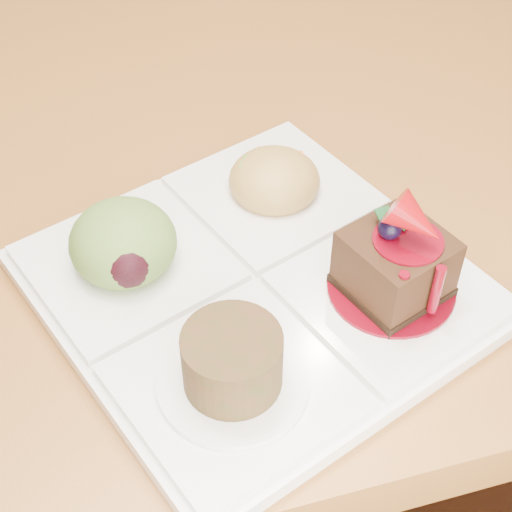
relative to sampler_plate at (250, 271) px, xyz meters
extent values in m
plane|color=#593019|center=(0.15, 0.75, -0.77)|extent=(6.00, 6.00, 0.00)
cylinder|color=black|center=(0.63, 0.80, -0.58)|extent=(0.03, 0.03, 0.38)
cylinder|color=black|center=(0.68, 1.11, -0.58)|extent=(0.03, 0.03, 0.38)
cube|color=white|center=(0.00, 0.00, -0.01)|extent=(0.32, 0.32, 0.01)
cube|color=white|center=(0.08, -0.04, 0.00)|extent=(0.15, 0.15, 0.01)
cube|color=white|center=(-0.03, -0.08, 0.00)|extent=(0.15, 0.15, 0.01)
cube|color=white|center=(-0.08, 0.03, 0.00)|extent=(0.15, 0.15, 0.01)
cube|color=white|center=(0.04, 0.08, 0.00)|extent=(0.15, 0.15, 0.01)
cylinder|color=#60030F|center=(0.08, -0.04, 0.00)|extent=(0.08, 0.08, 0.00)
cube|color=black|center=(0.08, -0.04, 0.00)|extent=(0.07, 0.07, 0.01)
cube|color=black|center=(0.08, -0.04, 0.02)|extent=(0.07, 0.07, 0.04)
cylinder|color=#60030F|center=(0.08, -0.04, 0.04)|extent=(0.04, 0.04, 0.00)
sphere|color=black|center=(0.08, -0.03, 0.05)|extent=(0.01, 0.01, 0.01)
cone|color=#9F0A0E|center=(0.09, -0.04, 0.06)|extent=(0.05, 0.05, 0.04)
cube|color=#11461B|center=(0.08, -0.03, 0.05)|extent=(0.02, 0.02, 0.01)
cube|color=#11461B|center=(0.08, -0.02, 0.05)|extent=(0.01, 0.02, 0.01)
cylinder|color=#60030F|center=(0.07, -0.07, 0.02)|extent=(0.01, 0.01, 0.04)
cylinder|color=#60030F|center=(0.09, -0.07, 0.02)|extent=(0.01, 0.01, 0.04)
cylinder|color=#60030F|center=(0.05, -0.03, 0.02)|extent=(0.01, 0.01, 0.03)
cylinder|color=white|center=(-0.03, -0.08, 0.00)|extent=(0.09, 0.09, 0.00)
cylinder|color=#502516|center=(-0.03, -0.08, 0.02)|extent=(0.06, 0.06, 0.04)
cylinder|color=#44280E|center=(-0.03, -0.08, 0.03)|extent=(0.05, 0.05, 0.00)
ellipsoid|color=olive|center=(-0.08, 0.03, 0.01)|extent=(0.07, 0.07, 0.05)
ellipsoid|color=black|center=(-0.08, 0.01, 0.02)|extent=(0.03, 0.02, 0.03)
ellipsoid|color=#A5823B|center=(0.04, 0.08, 0.01)|extent=(0.07, 0.07, 0.04)
cube|color=#BB550D|center=(0.06, 0.08, 0.01)|extent=(0.01, 0.02, 0.01)
cube|color=#3E821C|center=(0.05, 0.09, 0.01)|extent=(0.02, 0.02, 0.01)
cube|color=#BB550D|center=(0.03, 0.09, 0.01)|extent=(0.02, 0.02, 0.01)
cube|color=#3E821C|center=(0.02, 0.08, 0.01)|extent=(0.02, 0.02, 0.01)
cube|color=#BB550D|center=(0.03, 0.07, 0.01)|extent=(0.02, 0.02, 0.02)
cube|color=#3E821C|center=(0.03, 0.06, 0.01)|extent=(0.02, 0.02, 0.01)
cube|color=#BB550D|center=(0.04, 0.06, 0.01)|extent=(0.02, 0.02, 0.01)
cube|color=#3E821C|center=(0.05, 0.07, 0.01)|extent=(0.02, 0.02, 0.02)
camera|label=1|loc=(-0.09, -0.33, 0.36)|focal=55.00mm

